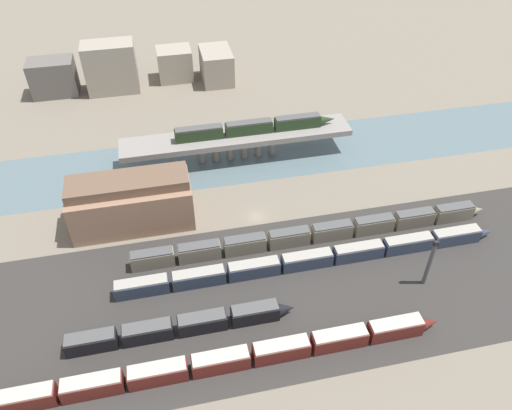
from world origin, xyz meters
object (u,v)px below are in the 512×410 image
at_px(train_yard_near, 197,366).
at_px(train_yard_outer, 315,234).
at_px(train_on_bridge, 254,127).
at_px(train_yard_far, 313,259).
at_px(warehouse_building, 131,202).
at_px(signal_tower, 430,263).
at_px(train_yard_mid, 181,326).

xyz_separation_m(train_yard_near, train_yard_outer, (30.70, 27.91, 0.13)).
relative_size(train_on_bridge, train_yard_outer, 0.53).
bearing_deg(train_yard_far, train_yard_near, -143.67).
bearing_deg(train_on_bridge, warehouse_building, -148.05).
xyz_separation_m(train_yard_near, train_yard_far, (28.00, 20.60, -0.12)).
distance_m(train_on_bridge, signal_tower, 59.35).
height_order(train_on_bridge, warehouse_building, warehouse_building).
relative_size(train_on_bridge, train_yard_far, 0.52).
distance_m(train_on_bridge, warehouse_building, 40.20).
xyz_separation_m(train_yard_near, warehouse_building, (-9.65, 43.16, 4.33)).
bearing_deg(train_yard_near, train_yard_mid, 101.20).
height_order(warehouse_building, signal_tower, warehouse_building).
distance_m(train_yard_far, warehouse_building, 44.13).
xyz_separation_m(train_on_bridge, warehouse_building, (-34.01, -21.21, -3.09)).
xyz_separation_m(train_yard_mid, warehouse_building, (-7.84, 34.00, 4.39)).
xyz_separation_m(train_on_bridge, train_yard_mid, (-26.17, -55.21, -7.48)).
height_order(train_yard_far, train_yard_outer, train_yard_outer).
distance_m(train_yard_far, train_yard_outer, 7.80).
bearing_deg(signal_tower, train_on_bridge, 115.20).
distance_m(train_yard_mid, warehouse_building, 35.17).
height_order(train_yard_near, train_yard_mid, train_yard_near).
xyz_separation_m(train_yard_far, warehouse_building, (-37.66, 22.57, 4.45)).
relative_size(train_yard_near, signal_tower, 7.53).
relative_size(train_yard_far, warehouse_building, 3.08).
bearing_deg(train_yard_outer, warehouse_building, 159.29).
xyz_separation_m(train_yard_outer, warehouse_building, (-40.35, 15.25, 4.20)).
bearing_deg(train_yard_mid, train_yard_near, -78.80).
distance_m(train_yard_mid, train_yard_far, 31.94).
xyz_separation_m(train_yard_near, signal_tower, (49.59, 10.75, 4.24)).
xyz_separation_m(train_yard_near, train_yard_mid, (-1.81, 9.16, -0.06)).
bearing_deg(train_yard_mid, train_on_bridge, 64.64).
bearing_deg(warehouse_building, train_yard_far, -30.93).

